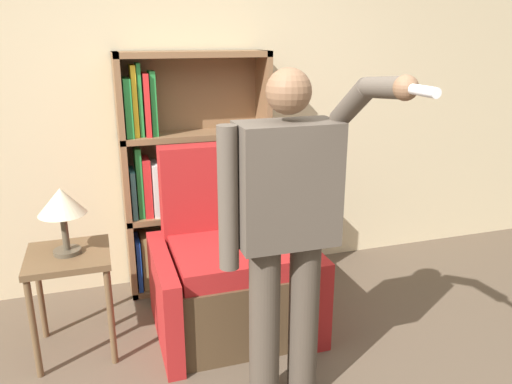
% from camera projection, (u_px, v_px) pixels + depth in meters
% --- Properties ---
extents(wall_back, '(8.00, 0.06, 2.80)m').
position_uv_depth(wall_back, '(173.00, 94.00, 3.52)').
color(wall_back, beige).
rests_on(wall_back, ground_plane).
extents(bookcase, '(1.04, 0.28, 1.70)m').
position_uv_depth(bookcase, '(181.00, 179.00, 3.55)').
color(bookcase, brown).
rests_on(bookcase, ground_plane).
extents(armchair, '(0.97, 0.82, 1.14)m').
position_uv_depth(armchair, '(231.00, 271.00, 3.16)').
color(armchair, '#4C3823').
rests_on(armchair, ground_plane).
extents(person_standing, '(0.60, 0.78, 1.67)m').
position_uv_depth(person_standing, '(287.00, 226.00, 2.28)').
color(person_standing, '#473D33').
rests_on(person_standing, ground_plane).
extents(side_table, '(0.45, 0.45, 0.63)m').
position_uv_depth(side_table, '(70.00, 271.00, 2.84)').
color(side_table, brown).
rests_on(side_table, ground_plane).
extents(table_lamp, '(0.26, 0.26, 0.38)m').
position_uv_depth(table_lamp, '(62.00, 205.00, 2.72)').
color(table_lamp, '#4C4233').
rests_on(table_lamp, side_table).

